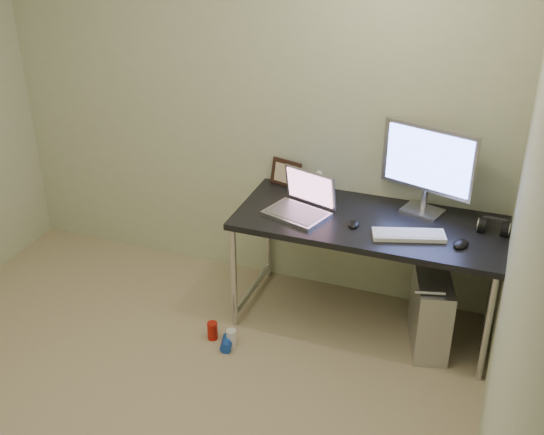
# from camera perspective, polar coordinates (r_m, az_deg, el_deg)

# --- Properties ---
(floor) EXTENTS (3.50, 3.50, 0.00)m
(floor) POSITION_cam_1_polar(r_m,az_deg,el_deg) (3.85, -12.16, -17.21)
(floor) COLOR tan
(floor) RESTS_ON ground
(wall_back) EXTENTS (3.50, 0.02, 2.50)m
(wall_back) POSITION_cam_1_polar(r_m,az_deg,el_deg) (4.53, -2.19, 9.30)
(wall_back) COLOR beige
(wall_back) RESTS_ON ground
(wall_right) EXTENTS (0.02, 3.50, 2.50)m
(wall_right) POSITION_cam_1_polar(r_m,az_deg,el_deg) (2.64, 19.31, -6.79)
(wall_right) COLOR beige
(wall_right) RESTS_ON ground
(desk) EXTENTS (1.62, 0.71, 0.75)m
(desk) POSITION_cam_1_polar(r_m,az_deg,el_deg) (4.20, 8.08, -1.15)
(desk) COLOR black
(desk) RESTS_ON ground
(tower_computer) EXTENTS (0.31, 0.50, 0.52)m
(tower_computer) POSITION_cam_1_polar(r_m,az_deg,el_deg) (4.30, 13.10, -7.67)
(tower_computer) COLOR #B3B2B7
(tower_computer) RESTS_ON ground
(cable_a) EXTENTS (0.01, 0.16, 0.69)m
(cable_a) POSITION_cam_1_polar(r_m,az_deg,el_deg) (4.55, 13.42, -3.20)
(cable_a) COLOR black
(cable_a) RESTS_ON ground
(cable_b) EXTENTS (0.02, 0.11, 0.71)m
(cable_b) POSITION_cam_1_polar(r_m,az_deg,el_deg) (4.54, 14.48, -3.73)
(cable_b) COLOR black
(cable_b) RESTS_ON ground
(can_red) EXTENTS (0.07, 0.07, 0.12)m
(can_red) POSITION_cam_1_polar(r_m,az_deg,el_deg) (4.35, -5.00, -9.41)
(can_red) COLOR #B4190E
(can_red) RESTS_ON ground
(can_white) EXTENTS (0.08, 0.08, 0.11)m
(can_white) POSITION_cam_1_polar(r_m,az_deg,el_deg) (4.29, -3.41, -10.03)
(can_white) COLOR white
(can_white) RESTS_ON ground
(can_blue) EXTENTS (0.10, 0.14, 0.07)m
(can_blue) POSITION_cam_1_polar(r_m,az_deg,el_deg) (4.29, -3.80, -10.44)
(can_blue) COLOR #1845B7
(can_blue) RESTS_ON ground
(laptop) EXTENTS (0.44, 0.40, 0.25)m
(laptop) POSITION_cam_1_polar(r_m,az_deg,el_deg) (4.19, 2.50, 1.18)
(laptop) COLOR #B9B8BF
(laptop) RESTS_ON desk
(monitor) EXTENTS (0.58, 0.23, 0.56)m
(monitor) POSITION_cam_1_polar(r_m,az_deg,el_deg) (4.19, 12.93, 4.45)
(monitor) COLOR #B9B8BF
(monitor) RESTS_ON desk
(keyboard) EXTENTS (0.44, 0.25, 0.03)m
(keyboard) POSITION_cam_1_polar(r_m,az_deg,el_deg) (4.01, 11.37, -1.45)
(keyboard) COLOR white
(keyboard) RESTS_ON desk
(mouse_right) EXTENTS (0.11, 0.14, 0.04)m
(mouse_right) POSITION_cam_1_polar(r_m,az_deg,el_deg) (3.98, 15.54, -2.06)
(mouse_right) COLOR black
(mouse_right) RESTS_ON desk
(mouse_left) EXTENTS (0.08, 0.11, 0.04)m
(mouse_left) POSITION_cam_1_polar(r_m,az_deg,el_deg) (4.08, 6.86, -0.46)
(mouse_left) COLOR black
(mouse_left) RESTS_ON desk
(headphones) EXTENTS (0.17, 0.11, 0.12)m
(headphones) POSITION_cam_1_polar(r_m,az_deg,el_deg) (4.18, 18.05, -0.78)
(headphones) COLOR black
(headphones) RESTS_ON desk
(picture_frame) EXTENTS (0.23, 0.12, 0.18)m
(picture_frame) POSITION_cam_1_polar(r_m,az_deg,el_deg) (4.53, 1.17, 3.74)
(picture_frame) COLOR black
(picture_frame) RESTS_ON desk
(webcam) EXTENTS (0.05, 0.04, 0.13)m
(webcam) POSITION_cam_1_polar(r_m,az_deg,el_deg) (4.47, 3.90, 3.46)
(webcam) COLOR silver
(webcam) RESTS_ON desk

